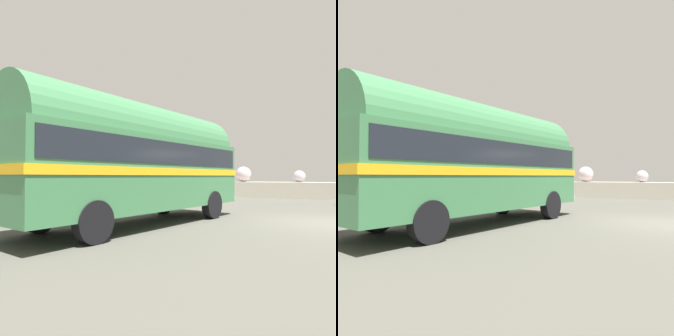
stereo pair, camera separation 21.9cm
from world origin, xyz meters
The scene contains 4 objects.
ground centered at (0.00, 0.00, 0.01)m, with size 32.00×26.00×0.02m.
breakwater centered at (-0.14, 11.79, 0.72)m, with size 31.36×2.28×2.43m.
vintage_coach centered at (-5.33, -2.88, 2.05)m, with size 3.97×8.88×3.70m.
second_coach centered at (-10.35, -2.36, 2.05)m, with size 3.70×8.85×3.70m.
Camera 2 is at (-0.03, -10.89, 1.49)m, focal length 33.33 mm.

